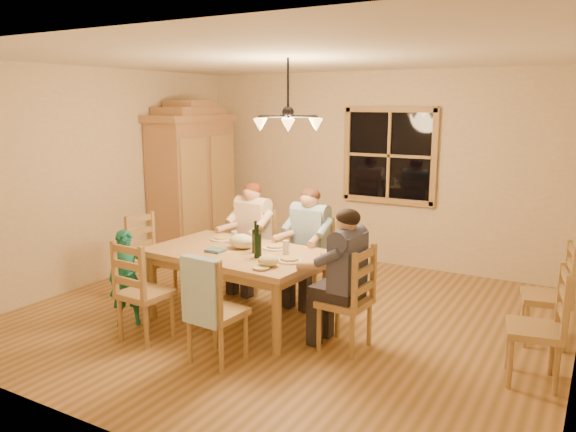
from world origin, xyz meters
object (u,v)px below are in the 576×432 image
Objects in this scene: chair_far_left at (253,266)px; wine_bottle_b at (258,241)px; armoire at (193,187)px; adult_plaid_man at (309,232)px; chair_far_right at (309,277)px; chair_near_right at (218,329)px; chandelier at (288,122)px; chair_near_left at (146,308)px; adult_slate_man at (346,262)px; chair_spare_back at (544,312)px; child at (127,278)px; wine_bottle_a at (256,237)px; chair_end_right at (345,317)px; adult_woman at (252,223)px; chair_end_left at (154,273)px; chair_spare_front at (532,347)px; dining_table at (237,260)px.

wine_bottle_b is at bearing 129.67° from chair_far_left.
adult_plaid_man is (2.42, -0.91, -0.22)m from armoire.
chair_far_right is 1.00× the size of chair_near_right.
chandelier reaches higher than chair_far_right.
adult_slate_man is (1.77, 0.75, 0.54)m from chair_near_left.
adult_plaid_man is at bearing -20.68° from armoire.
adult_slate_man is at bearing 26.57° from chair_near_left.
chair_near_left and chair_spare_back have the same top height.
child is (1.08, -2.40, -0.56)m from armoire.
adult_plaid_man is 0.83m from wine_bottle_a.
chair_end_right is (1.77, 0.75, 0.00)m from chair_near_left.
chandelier is 2.33× the size of wine_bottle_b.
adult_woman reaches higher than chair_far_left.
chair_end_left is at bearing 153.43° from chair_near_right.
chair_end_right is 1.13× the size of adult_plaid_man.
armoire is 2.32× the size of chair_spare_front.
adult_slate_man is (0.85, -0.92, 0.00)m from adult_plaid_man.
child is at bearing -148.70° from wine_bottle_a.
chair_near_left is 1.00× the size of chair_near_right.
chair_end_right is 1.92m from chair_spare_back.
adult_plaid_man reaches higher than chair_near_right.
chair_near_left is 1.00× the size of chair_spare_front.
wine_bottle_b reaches higher than chair_far_right.
chair_near_right is 1.30m from adult_slate_man.
chair_near_left and chair_spare_front have the same top height.
adult_plaid_man is 2.03m from child.
adult_woman is at bearing 24.38° from child.
wine_bottle_a is at bearing -37.72° from armoire.
dining_table is 0.44m from wine_bottle_b.
armoire is at bearing -24.52° from adult_woman.
chair_spare_back is (3.26, 0.09, -0.54)m from adult_woman.
chandelier is at bearing 55.38° from chair_near_left.
adult_woman is at bearing -28.15° from armoire.
chair_far_right is 1.03m from wine_bottle_a.
wine_bottle_b reaches higher than child.
chair_far_right is 2.01m from child.
chair_near_left is at bearing 90.00° from chair_far_left.
chair_far_left is at bearing -0.00° from chair_far_right.
chair_end_left is at bearing -65.87° from armoire.
adult_slate_man is at bearing 153.43° from adult_woman.
wine_bottle_b is at bearing -38.56° from armoire.
child reaches higher than chair_near_left.
chair_end_right is 2.27m from child.
chandelier is 0.78× the size of chair_near_right.
chair_near_right and chair_end_left have the same top height.
chandelier reaches higher than chair_spare_front.
adult_slate_man is at bearing 112.08° from chair_spare_back.
chair_spare_back is (2.65, 0.95, -0.62)m from wine_bottle_a.
chair_far_left and chair_near_left have the same top height.
adult_slate_man is at bearing 136.64° from adult_plaid_man.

